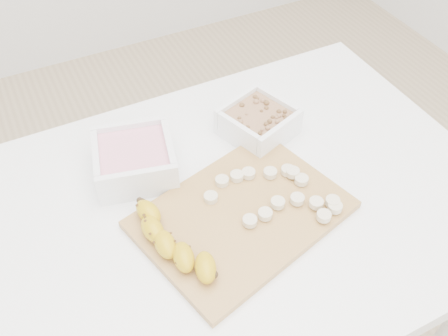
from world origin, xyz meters
name	(u,v)px	position (x,y,z in m)	size (l,w,h in m)	color
table	(231,231)	(0.00, 0.00, 0.65)	(1.00, 0.70, 0.75)	white
bowl_yogurt	(135,159)	(-0.13, 0.15, 0.79)	(0.18, 0.18, 0.07)	white
bowl_granola	(258,121)	(0.14, 0.14, 0.78)	(0.17, 0.17, 0.06)	white
cutting_board	(242,214)	(0.00, -0.04, 0.76)	(0.36, 0.25, 0.01)	#B88644
banana	(174,243)	(-0.14, -0.06, 0.78)	(0.05, 0.20, 0.03)	#C1990E
banana_slices	(279,192)	(0.08, -0.04, 0.77)	(0.21, 0.18, 0.02)	beige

